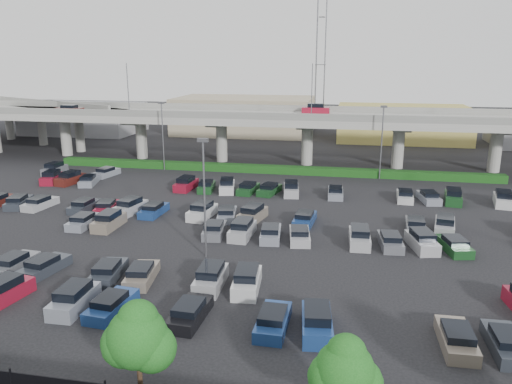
# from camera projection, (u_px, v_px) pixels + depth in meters

# --- Properties ---
(ground) EXTENTS (280.00, 280.00, 0.00)m
(ground) POSITION_uv_depth(u_px,v_px,m) (228.00, 227.00, 50.57)
(ground) COLOR black
(overpass) EXTENTS (150.00, 13.00, 15.80)m
(overpass) POSITION_uv_depth(u_px,v_px,m) (275.00, 120.00, 79.13)
(overpass) COLOR gray
(overpass) RESTS_ON ground
(on_ramp) EXTENTS (50.93, 30.13, 8.80)m
(on_ramp) POSITION_uv_depth(u_px,v_px,m) (25.00, 108.00, 99.05)
(on_ramp) COLOR gray
(on_ramp) RESTS_ON ground
(hedge) EXTENTS (66.00, 1.60, 1.10)m
(hedge) POSITION_uv_depth(u_px,v_px,m) (269.00, 169.00, 74.13)
(hedge) COLOR #173D11
(hedge) RESTS_ON ground
(tree_row) EXTENTS (65.07, 3.66, 5.94)m
(tree_row) POSITION_uv_depth(u_px,v_px,m) (111.00, 334.00, 24.37)
(tree_row) COLOR #332316
(tree_row) RESTS_ON ground
(parked_cars) EXTENTS (62.98, 41.67, 1.67)m
(parked_cars) POSITION_uv_depth(u_px,v_px,m) (221.00, 231.00, 47.43)
(parked_cars) COLOR silver
(parked_cars) RESTS_ON ground
(light_poles) EXTENTS (66.90, 48.38, 10.30)m
(light_poles) POSITION_uv_depth(u_px,v_px,m) (193.00, 161.00, 51.59)
(light_poles) COLOR #535358
(light_poles) RESTS_ON ground
(distant_buildings) EXTENTS (138.00, 24.00, 9.00)m
(distant_buildings) POSITION_uv_depth(u_px,v_px,m) (355.00, 120.00, 105.96)
(distant_buildings) COLOR gray
(distant_buildings) RESTS_ON ground
(comm_tower) EXTENTS (2.40, 2.40, 30.00)m
(comm_tower) POSITION_uv_depth(u_px,v_px,m) (321.00, 62.00, 115.94)
(comm_tower) COLOR #535358
(comm_tower) RESTS_ON ground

